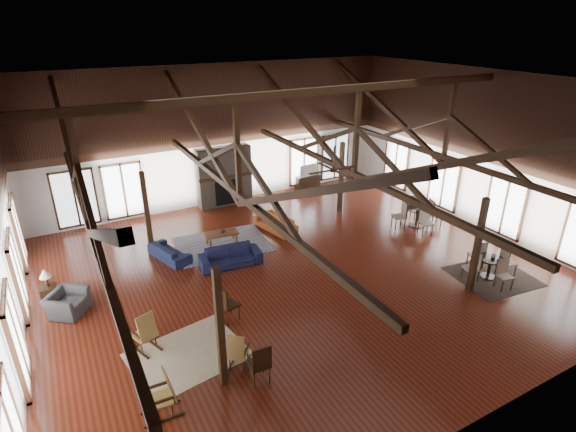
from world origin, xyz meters
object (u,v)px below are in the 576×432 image
sofa_orange (276,223)px  coffee_table (221,234)px  sofa_navy_front (231,257)px  sofa_navy_left (169,252)px  cafe_table_near (490,264)px  cafe_table_far (417,214)px  tv_console (307,181)px  armchair (67,303)px

sofa_orange → coffee_table: bearing=-99.0°
sofa_navy_front → coffee_table: sofa_navy_front is taller
sofa_navy_left → sofa_orange: size_ratio=0.93×
cafe_table_near → cafe_table_far: cafe_table_far is taller
cafe_table_far → tv_console: size_ratio=1.73×
sofa_orange → sofa_navy_front: bearing=-68.5°
sofa_navy_front → sofa_orange: 3.09m
armchair → sofa_navy_left: bearing=-25.2°
sofa_navy_left → coffee_table: sofa_navy_left is taller
armchair → cafe_table_near: size_ratio=0.54×
sofa_orange → cafe_table_far: cafe_table_far is taller
sofa_navy_front → armchair: size_ratio=2.04×
coffee_table → sofa_navy_front: bearing=-95.1°
cafe_table_far → sofa_navy_front: bearing=174.9°
sofa_navy_front → cafe_table_far: bearing=0.7°
sofa_navy_left → tv_console: size_ratio=1.47×
sofa_navy_front → tv_console: 8.11m
coffee_table → armchair: 5.68m
sofa_orange → armchair: armchair is taller
sofa_navy_left → coffee_table: 2.00m
sofa_navy_front → sofa_orange: bearing=39.3°
sofa_navy_front → armchair: armchair is taller
sofa_navy_front → cafe_table_near: 8.43m
sofa_orange → cafe_table_near: 7.79m
sofa_navy_left → cafe_table_far: bearing=-120.2°
sofa_navy_left → cafe_table_near: bearing=-142.9°
cafe_table_near → tv_console: (-0.81, 9.99, -0.18)m
coffee_table → cafe_table_far: size_ratio=0.60×
armchair → cafe_table_far: cafe_table_far is taller
sofa_navy_front → sofa_orange: (2.58, 1.70, -0.02)m
sofa_navy_left → tv_console: tv_console is taller
cafe_table_near → sofa_navy_front: bearing=145.9°
coffee_table → cafe_table_far: (7.41, -2.27, 0.13)m
cafe_table_near → tv_console: 10.03m
cafe_table_near → cafe_table_far: bearing=80.0°
cafe_table_far → tv_console: 6.16m
sofa_navy_front → sofa_navy_left: (-1.71, 1.39, -0.04)m
sofa_orange → coffee_table: sofa_orange is taller
armchair → sofa_navy_front: bearing=-48.8°
cafe_table_far → tv_console: bearing=104.4°
sofa_orange → sofa_navy_left: bearing=-97.8°
sofa_orange → cafe_table_far: (5.12, -2.39, 0.25)m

